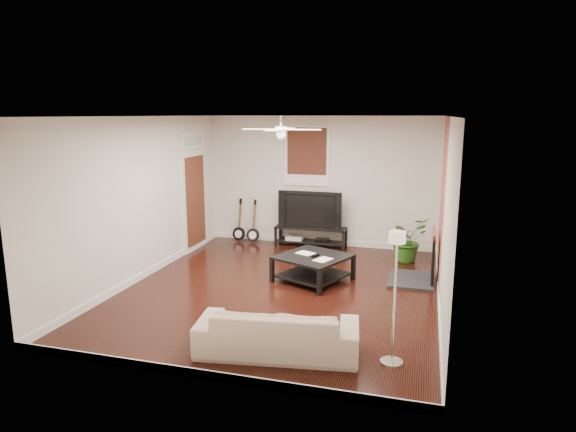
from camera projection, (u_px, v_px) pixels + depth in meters
The scene contains 14 objects.
room at pixel (281, 206), 7.95m from camera, with size 5.01×6.01×2.81m.
brick_accent at pixel (442, 202), 8.24m from camera, with size 0.02×2.20×2.80m, color brown.
fireplace at pixel (421, 256), 8.50m from camera, with size 0.80×1.10×0.92m, color black.
window_back at pixel (307, 156), 10.72m from camera, with size 1.00×0.06×1.30m, color #33150E.
door_left at pixel (194, 191), 10.43m from camera, with size 0.08×1.00×2.50m, color white.
tv_stand at pixel (311, 236), 10.85m from camera, with size 1.54×0.41×0.43m, color black.
tv at pixel (311, 209), 10.75m from camera, with size 1.38×0.18×0.80m, color black.
coffee_table at pixel (313, 268), 8.60m from camera, with size 1.07×1.07×0.45m, color black.
sofa at pixel (278, 331), 5.98m from camera, with size 1.94×0.76×0.57m, color tan.
floor_lamp at pixel (394, 299), 5.61m from camera, with size 0.26×0.26×1.58m, color silver, non-canonical shape.
potted_plant at pixel (407, 239), 9.69m from camera, with size 0.79×0.69×0.88m, color #28601B.
guitar_left at pixel (239, 220), 11.21m from camera, with size 0.30×0.21×0.97m, color black, non-canonical shape.
guitar_right at pixel (253, 222), 11.09m from camera, with size 0.30×0.21×0.97m, color black, non-canonical shape.
ceiling_fan at pixel (281, 129), 7.71m from camera, with size 1.24×1.24×0.32m, color white, non-canonical shape.
Camera 1 is at (2.22, -7.50, 2.83)m, focal length 31.07 mm.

